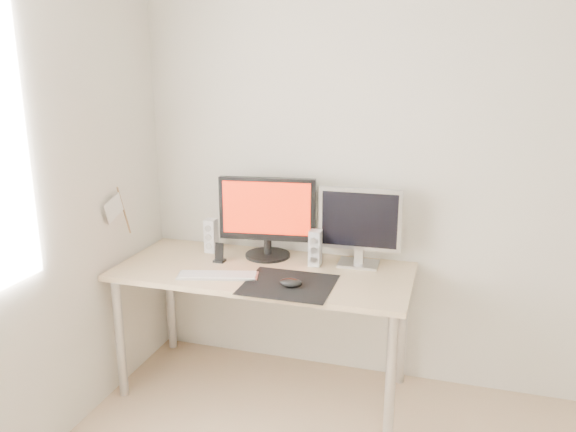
{
  "coord_description": "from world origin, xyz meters",
  "views": [
    {
      "loc": [
        0.02,
        -1.33,
        1.8
      ],
      "look_at": [
        -0.82,
        1.49,
        1.01
      ],
      "focal_mm": 35.0,
      "sensor_mm": 36.0,
      "label": 1
    }
  ],
  "objects_px": {
    "speaker_left": "(211,236)",
    "speaker_right": "(315,248)",
    "mouse": "(291,283)",
    "keyboard": "(218,275)",
    "main_monitor": "(267,214)",
    "desk": "(263,282)",
    "second_monitor": "(360,223)",
    "phone_dock": "(219,256)"
  },
  "relations": [
    {
      "from": "phone_dock",
      "to": "keyboard",
      "type": "bearing_deg",
      "value": -68.93
    },
    {
      "from": "mouse",
      "to": "speaker_right",
      "type": "distance_m",
      "value": 0.36
    },
    {
      "from": "keyboard",
      "to": "second_monitor",
      "type": "bearing_deg",
      "value": 29.84
    },
    {
      "from": "second_monitor",
      "to": "keyboard",
      "type": "relative_size",
      "value": 1.03
    },
    {
      "from": "desk",
      "to": "phone_dock",
      "type": "distance_m",
      "value": 0.3
    },
    {
      "from": "mouse",
      "to": "main_monitor",
      "type": "xyz_separation_m",
      "value": [
        -0.26,
        0.4,
        0.23
      ]
    },
    {
      "from": "desk",
      "to": "phone_dock",
      "type": "height_order",
      "value": "phone_dock"
    },
    {
      "from": "mouse",
      "to": "speaker_left",
      "type": "relative_size",
      "value": 0.6
    },
    {
      "from": "keyboard",
      "to": "phone_dock",
      "type": "distance_m",
      "value": 0.23
    },
    {
      "from": "main_monitor",
      "to": "phone_dock",
      "type": "bearing_deg",
      "value": -145.73
    },
    {
      "from": "main_monitor",
      "to": "phone_dock",
      "type": "height_order",
      "value": "main_monitor"
    },
    {
      "from": "mouse",
      "to": "speaker_left",
      "type": "bearing_deg",
      "value": 146.73
    },
    {
      "from": "mouse",
      "to": "second_monitor",
      "type": "distance_m",
      "value": 0.54
    },
    {
      "from": "main_monitor",
      "to": "desk",
      "type": "bearing_deg",
      "value": -78.22
    },
    {
      "from": "speaker_left",
      "to": "keyboard",
      "type": "relative_size",
      "value": 0.46
    },
    {
      "from": "speaker_right",
      "to": "mouse",
      "type": "bearing_deg",
      "value": -96.12
    },
    {
      "from": "mouse",
      "to": "keyboard",
      "type": "relative_size",
      "value": 0.27
    },
    {
      "from": "speaker_left",
      "to": "phone_dock",
      "type": "distance_m",
      "value": 0.2
    },
    {
      "from": "speaker_right",
      "to": "phone_dock",
      "type": "xyz_separation_m",
      "value": [
        -0.53,
        -0.1,
        -0.07
      ]
    },
    {
      "from": "keyboard",
      "to": "main_monitor",
      "type": "bearing_deg",
      "value": 68.23
    },
    {
      "from": "phone_dock",
      "to": "desk",
      "type": "bearing_deg",
      "value": -7.93
    },
    {
      "from": "speaker_left",
      "to": "speaker_right",
      "type": "relative_size",
      "value": 1.0
    },
    {
      "from": "keyboard",
      "to": "phone_dock",
      "type": "height_order",
      "value": "phone_dock"
    },
    {
      "from": "main_monitor",
      "to": "speaker_right",
      "type": "height_order",
      "value": "main_monitor"
    },
    {
      "from": "speaker_left",
      "to": "second_monitor",
      "type": "bearing_deg",
      "value": 1.26
    },
    {
      "from": "phone_dock",
      "to": "speaker_right",
      "type": "bearing_deg",
      "value": 11.0
    },
    {
      "from": "speaker_right",
      "to": "keyboard",
      "type": "bearing_deg",
      "value": -144.46
    },
    {
      "from": "mouse",
      "to": "second_monitor",
      "type": "bearing_deg",
      "value": 57.35
    },
    {
      "from": "desk",
      "to": "keyboard",
      "type": "bearing_deg",
      "value": -137.0
    },
    {
      "from": "second_monitor",
      "to": "speaker_left",
      "type": "distance_m",
      "value": 0.89
    },
    {
      "from": "second_monitor",
      "to": "phone_dock",
      "type": "relative_size",
      "value": 4.06
    },
    {
      "from": "keyboard",
      "to": "phone_dock",
      "type": "bearing_deg",
      "value": 111.07
    },
    {
      "from": "speaker_left",
      "to": "keyboard",
      "type": "xyz_separation_m",
      "value": [
        0.2,
        -0.37,
        -0.09
      ]
    },
    {
      "from": "main_monitor",
      "to": "second_monitor",
      "type": "relative_size",
      "value": 1.22
    },
    {
      "from": "speaker_left",
      "to": "keyboard",
      "type": "height_order",
      "value": "speaker_left"
    },
    {
      "from": "second_monitor",
      "to": "keyboard",
      "type": "xyz_separation_m",
      "value": [
        -0.68,
        -0.39,
        -0.23
      ]
    },
    {
      "from": "desk",
      "to": "keyboard",
      "type": "distance_m",
      "value": 0.27
    },
    {
      "from": "speaker_right",
      "to": "keyboard",
      "type": "height_order",
      "value": "speaker_right"
    },
    {
      "from": "mouse",
      "to": "keyboard",
      "type": "height_order",
      "value": "mouse"
    },
    {
      "from": "second_monitor",
      "to": "phone_dock",
      "type": "xyz_separation_m",
      "value": [
        -0.76,
        -0.17,
        -0.21
      ]
    },
    {
      "from": "desk",
      "to": "speaker_right",
      "type": "xyz_separation_m",
      "value": [
        0.26,
        0.14,
        0.18
      ]
    },
    {
      "from": "speaker_left",
      "to": "speaker_right",
      "type": "distance_m",
      "value": 0.65
    }
  ]
}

